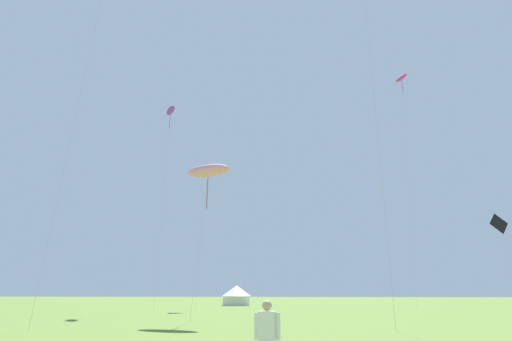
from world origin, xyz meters
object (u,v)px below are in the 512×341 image
object	(u,v)px
kite_purple_parafoil	(171,111)
kite_pink_parafoil	(208,171)
kite_red_delta	(208,173)
kite_magenta_parafoil	(401,79)
kite_black_diamond	(499,224)
festival_tent_center	(237,294)

from	to	relation	value
kite_purple_parafoil	kite_pink_parafoil	distance (m)	23.39
kite_red_delta	kite_pink_parafoil	bearing A→B (deg)	-76.94
kite_magenta_parafoil	kite_red_delta	distance (m)	34.54
kite_red_delta	kite_purple_parafoil	bearing A→B (deg)	-120.87
kite_black_diamond	kite_magenta_parafoil	world-z (taller)	kite_magenta_parafoil
kite_purple_parafoil	kite_red_delta	bearing A→B (deg)	59.13
kite_black_diamond	kite_red_delta	distance (m)	36.98
kite_red_delta	festival_tent_center	bearing A→B (deg)	77.73
kite_magenta_parafoil	festival_tent_center	xyz separation A→B (m)	(-27.36, 7.19, -33.12)
kite_purple_parafoil	kite_black_diamond	world-z (taller)	kite_purple_parafoil
kite_magenta_parafoil	festival_tent_center	world-z (taller)	kite_magenta_parafoil
kite_pink_parafoil	kite_purple_parafoil	bearing A→B (deg)	119.46
kite_black_diamond	festival_tent_center	world-z (taller)	kite_black_diamond
kite_purple_parafoil	kite_red_delta	distance (m)	10.15
kite_black_diamond	kite_red_delta	xyz separation A→B (m)	(-35.60, 4.71, 8.83)
kite_black_diamond	festival_tent_center	bearing A→B (deg)	153.15
kite_purple_parafoil	festival_tent_center	distance (m)	30.50
kite_purple_parafoil	kite_black_diamond	distance (m)	42.49
kite_purple_parafoil	kite_red_delta	world-z (taller)	kite_purple_parafoil
kite_purple_parafoil	kite_pink_parafoil	world-z (taller)	kite_purple_parafoil
kite_purple_parafoil	kite_black_diamond	size ratio (longest dim) A/B	2.37
kite_red_delta	festival_tent_center	xyz separation A→B (m)	(2.61, 11.98, -16.64)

